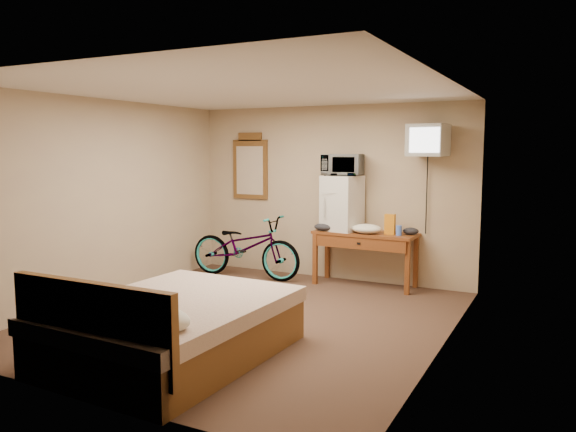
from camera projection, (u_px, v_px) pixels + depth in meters
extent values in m
plane|color=#463123|center=(250.00, 319.00, 6.25)|extent=(4.60, 4.60, 0.00)
plane|color=silver|center=(248.00, 90.00, 5.95)|extent=(4.60, 4.60, 0.00)
cube|color=tan|center=(330.00, 193.00, 8.14)|extent=(4.20, 0.04, 2.50)
cube|color=tan|center=(86.00, 236.00, 4.06)|extent=(4.20, 0.04, 2.50)
cube|color=tan|center=(105.00, 199.00, 7.04)|extent=(0.04, 4.60, 2.50)
cube|color=tan|center=(445.00, 218.00, 5.16)|extent=(0.04, 4.60, 2.50)
cube|color=beige|center=(325.00, 215.00, 8.20)|extent=(0.08, 0.01, 0.13)
cube|color=brown|center=(365.00, 233.00, 7.68)|extent=(1.42, 0.59, 0.04)
cube|color=brown|center=(315.00, 259.00, 7.83)|extent=(0.06, 0.06, 0.71)
cube|color=brown|center=(407.00, 268.00, 7.24)|extent=(0.06, 0.06, 0.71)
cube|color=brown|center=(327.00, 254.00, 8.22)|extent=(0.06, 0.06, 0.71)
cube|color=brown|center=(416.00, 262.00, 7.63)|extent=(0.06, 0.06, 0.71)
cube|color=brown|center=(359.00, 243.00, 7.48)|extent=(1.29, 0.09, 0.16)
cube|color=black|center=(359.00, 243.00, 7.47)|extent=(0.05, 0.02, 0.03)
cube|color=silver|center=(342.00, 203.00, 7.79)|extent=(0.54, 0.53, 0.77)
cube|color=#A9A9A4|center=(336.00, 193.00, 7.57)|extent=(0.47, 0.01, 0.00)
cylinder|color=#A9A9A4|center=(324.00, 207.00, 7.67)|extent=(0.02, 0.02, 0.28)
imported|color=silver|center=(343.00, 165.00, 7.73)|extent=(0.57, 0.42, 0.30)
cube|color=orange|center=(390.00, 224.00, 7.46)|extent=(0.14, 0.08, 0.27)
cylinder|color=#4571EB|center=(399.00, 230.00, 7.38)|extent=(0.08, 0.08, 0.13)
ellipsoid|color=white|center=(367.00, 229.00, 7.55)|extent=(0.41, 0.32, 0.13)
ellipsoid|color=black|center=(324.00, 227.00, 7.79)|extent=(0.29, 0.22, 0.11)
ellipsoid|color=black|center=(411.00, 231.00, 7.44)|extent=(0.21, 0.17, 0.10)
cube|color=black|center=(432.00, 148.00, 7.39)|extent=(0.14, 0.02, 0.14)
cylinder|color=black|center=(432.00, 148.00, 7.35)|extent=(0.05, 0.30, 0.05)
cube|color=#A9A9A4|center=(428.00, 140.00, 7.15)|extent=(0.51, 0.45, 0.41)
cube|color=white|center=(424.00, 140.00, 6.97)|extent=(0.39, 0.06, 0.31)
cube|color=black|center=(432.00, 140.00, 7.32)|extent=(0.29, 0.05, 0.25)
cube|color=brown|center=(250.00, 169.00, 8.67)|extent=(0.60, 0.04, 0.91)
cube|color=brown|center=(250.00, 137.00, 8.62)|extent=(0.40, 0.04, 0.13)
cube|color=white|center=(250.00, 170.00, 8.66)|extent=(0.47, 0.01, 0.74)
imported|color=black|center=(245.00, 246.00, 8.22)|extent=(1.78, 0.68, 0.92)
cube|color=brown|center=(174.00, 335.00, 5.08)|extent=(1.65, 2.15, 0.40)
cube|color=beige|center=(173.00, 308.00, 5.05)|extent=(1.69, 2.19, 0.14)
cube|color=brown|center=(92.00, 328.00, 4.19)|extent=(1.57, 0.08, 0.70)
ellipsoid|color=silver|center=(87.00, 307.00, 4.63)|extent=(0.57, 0.35, 0.20)
ellipsoid|color=silver|center=(157.00, 319.00, 4.30)|extent=(0.57, 0.35, 0.20)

